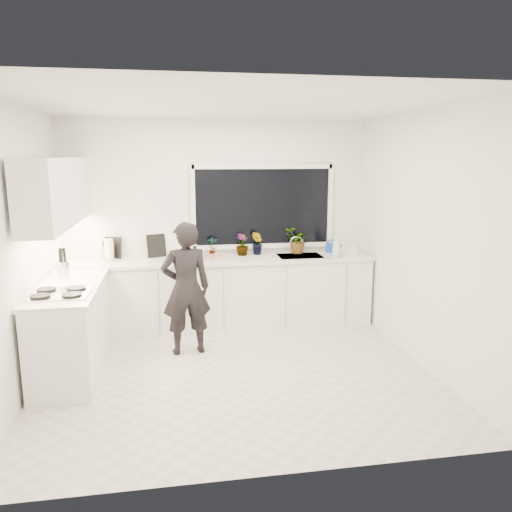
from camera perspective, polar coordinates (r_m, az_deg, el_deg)
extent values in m
cube|color=beige|center=(5.36, -2.33, -13.22)|extent=(4.00, 3.50, 0.02)
cube|color=white|center=(6.68, -4.35, 3.87)|extent=(4.00, 0.02, 2.70)
cube|color=white|center=(5.11, -25.44, 0.48)|extent=(0.02, 3.50, 2.70)
cube|color=white|center=(5.56, 18.57, 1.81)|extent=(0.02, 3.50, 2.70)
cube|color=white|center=(4.90, -2.59, 17.14)|extent=(4.00, 3.50, 0.02)
cube|color=black|center=(6.70, 0.79, 5.65)|extent=(1.80, 0.02, 1.00)
cube|color=white|center=(6.56, -3.98, -4.39)|extent=(3.92, 0.58, 0.88)
cube|color=white|center=(5.58, -20.29, -7.93)|extent=(0.58, 1.60, 0.88)
cube|color=silver|center=(6.44, -4.03, -0.47)|extent=(3.94, 0.62, 0.04)
cube|color=silver|center=(5.45, -20.62, -3.36)|extent=(0.62, 1.60, 0.04)
cube|color=white|center=(5.67, -21.83, 6.85)|extent=(0.34, 2.10, 0.70)
cube|color=silver|center=(6.63, 5.03, -0.39)|extent=(0.58, 0.42, 0.14)
cylinder|color=silver|center=(6.79, 4.63, 1.27)|extent=(0.03, 0.03, 0.22)
cube|color=black|center=(5.12, -21.59, -3.96)|extent=(0.56, 0.48, 0.03)
imported|color=black|center=(5.66, -8.00, -3.69)|extent=(0.60, 0.43, 1.51)
cube|color=silver|center=(6.40, -5.37, -0.24)|extent=(0.56, 0.48, 0.03)
cube|color=#B21720|center=(6.40, -5.38, -0.09)|extent=(0.51, 0.43, 0.01)
cylinder|color=#1242B1|center=(6.90, 8.59, 0.95)|extent=(0.17, 0.17, 0.13)
cylinder|color=white|center=(6.54, -16.44, 0.61)|extent=(0.11, 0.11, 0.26)
cube|color=#A0834A|center=(6.58, -16.61, 0.50)|extent=(0.15, 0.13, 0.22)
cylinder|color=silver|center=(5.89, -21.16, -1.34)|extent=(0.15, 0.15, 0.16)
cube|color=black|center=(6.67, -16.00, 0.93)|extent=(0.22, 0.09, 0.28)
cube|color=black|center=(6.63, -11.32, 1.18)|extent=(0.24, 0.11, 0.30)
imported|color=#26662D|center=(6.57, -4.99, 1.08)|extent=(0.15, 0.12, 0.26)
imported|color=#26662D|center=(6.61, -1.58, 1.32)|extent=(0.23, 0.23, 0.29)
imported|color=#26662D|center=(6.64, 0.18, 1.47)|extent=(0.17, 0.20, 0.31)
imported|color=#26662D|center=(6.75, 4.69, 1.72)|extent=(0.37, 0.34, 0.34)
imported|color=#D8BF66|center=(6.59, 9.19, 1.11)|extent=(0.15, 0.15, 0.28)
imported|color=#D8BF66|center=(6.67, 11.10, 0.83)|extent=(0.12, 0.12, 0.20)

